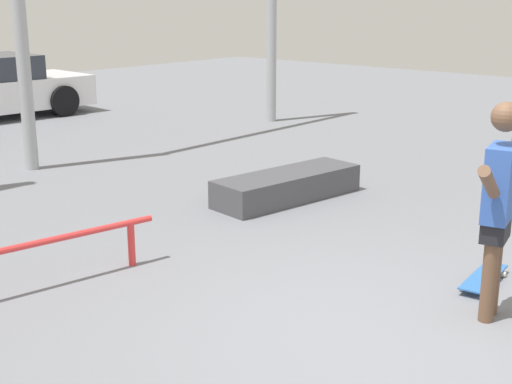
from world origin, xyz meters
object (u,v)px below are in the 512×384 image
(skateboard, at_px, (484,277))
(grind_box, at_px, (287,186))
(grind_rail, at_px, (28,253))
(skateboarder, at_px, (498,200))

(skateboard, distance_m, grind_box, 3.24)
(grind_box, relative_size, grind_rail, 0.83)
(skateboard, bearing_deg, skateboarder, -159.69)
(grind_box, distance_m, grind_rail, 3.81)
(skateboarder, distance_m, grind_box, 3.86)
(skateboarder, bearing_deg, grind_rail, 110.94)
(skateboarder, height_order, skateboard, skateboarder)
(skateboard, xyz_separation_m, grind_rail, (-2.81, 2.94, 0.30))
(skateboard, xyz_separation_m, grind_box, (0.99, 3.08, 0.11))
(skateboarder, height_order, grind_box, skateboarder)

